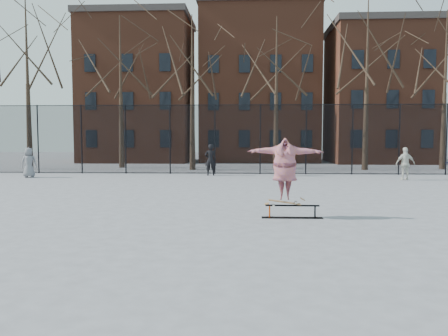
{
  "coord_description": "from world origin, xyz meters",
  "views": [
    {
      "loc": [
        0.39,
        -12.03,
        2.1
      ],
      "look_at": [
        -0.29,
        1.5,
        1.15
      ],
      "focal_mm": 35.0,
      "sensor_mm": 36.0,
      "label": 1
    }
  ],
  "objects_px": {
    "skater": "(285,170)",
    "bystander_black": "(210,160)",
    "skateboard": "(285,203)",
    "bystander_grey": "(29,163)",
    "bystander_red": "(284,162)",
    "bystander_white": "(405,164)",
    "skate_rail": "(292,213)"
  },
  "relations": [
    {
      "from": "skateboard",
      "to": "bystander_black",
      "type": "height_order",
      "value": "bystander_black"
    },
    {
      "from": "skateboard",
      "to": "bystander_white",
      "type": "xyz_separation_m",
      "value": [
        6.86,
        10.56,
        0.41
      ]
    },
    {
      "from": "skate_rail",
      "to": "bystander_black",
      "type": "xyz_separation_m",
      "value": [
        -3.17,
        12.68,
        0.73
      ]
    },
    {
      "from": "bystander_red",
      "to": "bystander_black",
      "type": "bearing_deg",
      "value": -16.91
    },
    {
      "from": "skateboard",
      "to": "bystander_grey",
      "type": "distance_m",
      "value": 16.55
    },
    {
      "from": "bystander_grey",
      "to": "bystander_black",
      "type": "distance_m",
      "value": 9.58
    },
    {
      "from": "skate_rail",
      "to": "bystander_grey",
      "type": "bearing_deg",
      "value": 138.99
    },
    {
      "from": "skateboard",
      "to": "bystander_black",
      "type": "xyz_separation_m",
      "value": [
        -2.97,
        12.68,
        0.46
      ]
    },
    {
      "from": "skater",
      "to": "bystander_grey",
      "type": "bearing_deg",
      "value": 144.71
    },
    {
      "from": "skater",
      "to": "bystander_black",
      "type": "relative_size",
      "value": 1.14
    },
    {
      "from": "bystander_black",
      "to": "bystander_white",
      "type": "distance_m",
      "value": 10.06
    },
    {
      "from": "skateboard",
      "to": "bystander_white",
      "type": "distance_m",
      "value": 12.6
    },
    {
      "from": "skate_rail",
      "to": "skateboard",
      "type": "height_order",
      "value": "skateboard"
    },
    {
      "from": "skate_rail",
      "to": "bystander_white",
      "type": "xyz_separation_m",
      "value": [
        6.66,
        10.56,
        0.68
      ]
    },
    {
      "from": "bystander_grey",
      "to": "skater",
      "type": "bearing_deg",
      "value": 123.38
    },
    {
      "from": "bystander_black",
      "to": "bystander_red",
      "type": "bearing_deg",
      "value": 174.83
    },
    {
      "from": "skate_rail",
      "to": "bystander_grey",
      "type": "relative_size",
      "value": 1.01
    },
    {
      "from": "bystander_grey",
      "to": "bystander_red",
      "type": "bearing_deg",
      "value": 172.11
    },
    {
      "from": "skateboard",
      "to": "bystander_grey",
      "type": "xyz_separation_m",
      "value": [
        -12.4,
        10.96,
        0.38
      ]
    },
    {
      "from": "bystander_grey",
      "to": "bystander_red",
      "type": "distance_m",
      "value": 13.59
    },
    {
      "from": "bystander_red",
      "to": "bystander_white",
      "type": "xyz_separation_m",
      "value": [
        5.78,
        -2.12,
        0.03
      ]
    },
    {
      "from": "skater",
      "to": "bystander_red",
      "type": "distance_m",
      "value": 12.73
    },
    {
      "from": "skate_rail",
      "to": "bystander_white",
      "type": "bearing_deg",
      "value": 57.78
    },
    {
      "from": "bystander_black",
      "to": "skater",
      "type": "bearing_deg",
      "value": 98.04
    },
    {
      "from": "skater",
      "to": "bystander_red",
      "type": "xyz_separation_m",
      "value": [
        1.08,
        12.68,
        -0.48
      ]
    },
    {
      "from": "bystander_grey",
      "to": "bystander_black",
      "type": "height_order",
      "value": "bystander_black"
    },
    {
      "from": "bystander_red",
      "to": "skater",
      "type": "bearing_deg",
      "value": 68.24
    },
    {
      "from": "skateboard",
      "to": "bystander_grey",
      "type": "height_order",
      "value": "bystander_grey"
    },
    {
      "from": "skater",
      "to": "bystander_white",
      "type": "height_order",
      "value": "skater"
    },
    {
      "from": "skate_rail",
      "to": "skateboard",
      "type": "bearing_deg",
      "value": -180.0
    },
    {
      "from": "skateboard",
      "to": "bystander_red",
      "type": "distance_m",
      "value": 12.73
    },
    {
      "from": "skateboard",
      "to": "skater",
      "type": "height_order",
      "value": "skater"
    }
  ]
}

